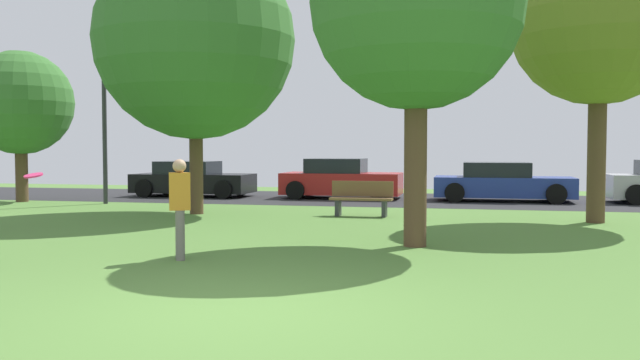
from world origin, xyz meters
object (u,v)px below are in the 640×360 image
parked_car_red (341,180)px  parked_car_blue (502,183)px  maple_tree_near (195,40)px  birch_tree_lone (599,16)px  oak_tree_center (20,103)px  oak_tree_right (417,5)px  park_bench (362,198)px  person_thrower (180,205)px  frisbee_disc (33,175)px  parked_car_black (192,180)px  street_lamp_post (105,132)px

parked_car_red → parked_car_blue: 5.44m
maple_tree_near → parked_car_red: 7.89m
birch_tree_lone → oak_tree_center: (-17.19, 2.37, -1.59)m
birch_tree_lone → oak_tree_right: bearing=-129.0°
oak_tree_center → parked_car_red: 10.90m
parked_car_blue → park_bench: parked_car_blue is taller
oak_tree_right → person_thrower: size_ratio=3.91×
oak_tree_center → parked_car_blue: bearing=13.6°
parked_car_blue → frisbee_disc: bearing=-117.6°
frisbee_disc → parked_car_black: frisbee_disc is taller
frisbee_disc → parked_car_red: bearing=82.3°
parked_car_black → parked_car_blue: bearing=1.2°
oak_tree_right → birch_tree_lone: size_ratio=0.89×
oak_tree_right → parked_car_red: (-3.47, 10.88, -3.62)m
birch_tree_lone → parked_car_blue: 7.62m
parked_car_blue → oak_tree_center: bearing=-166.4°
parked_car_black → park_bench: bearing=-38.2°
oak_tree_right → birch_tree_lone: (3.83, 4.73, 0.54)m
parked_car_black → street_lamp_post: size_ratio=0.95×
maple_tree_near → person_thrower: (2.69, -6.85, -3.74)m
birch_tree_lone → parked_car_red: birch_tree_lone is taller
maple_tree_near → frisbee_disc: maple_tree_near is taller
maple_tree_near → birch_tree_lone: bearing=0.7°
parked_car_red → parked_car_blue: size_ratio=0.92×
maple_tree_near → frisbee_disc: size_ratio=22.36×
person_thrower → street_lamp_post: 11.56m
birch_tree_lone → parked_car_red: (-7.29, 6.15, -4.16)m
street_lamp_post → parked_car_red: bearing=29.6°
oak_tree_right → street_lamp_post: 12.60m
frisbee_disc → parked_car_red: parked_car_red is taller
birch_tree_lone → frisbee_disc: (-9.19, -7.93, -3.46)m
frisbee_disc → street_lamp_post: 11.36m
oak_tree_right → maple_tree_near: size_ratio=0.85×
park_bench → parked_car_black: bearing=-38.2°
birch_tree_lone → person_thrower: birch_tree_lone is taller
oak_tree_right → street_lamp_post: (-10.27, 7.00, -2.01)m
oak_tree_right → parked_car_black: 14.31m
parked_car_red → parked_car_black: bearing=-176.9°
frisbee_disc → parked_car_blue: 15.83m
parked_car_black → birch_tree_lone: bearing=-24.7°
frisbee_disc → parked_car_red: size_ratio=0.08×
park_bench → oak_tree_right: bearing=109.6°
oak_tree_center → parked_car_red: size_ratio=1.20×
street_lamp_post → maple_tree_near: bearing=-30.2°
oak_tree_right → maple_tree_near: (-6.16, 4.61, 0.34)m
parked_car_black → parked_car_blue: size_ratio=0.96×
maple_tree_near → park_bench: 6.04m
parked_car_red → street_lamp_post: 8.00m
birch_tree_lone → oak_tree_center: bearing=172.1°
person_thrower → maple_tree_near: bearing=-95.5°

